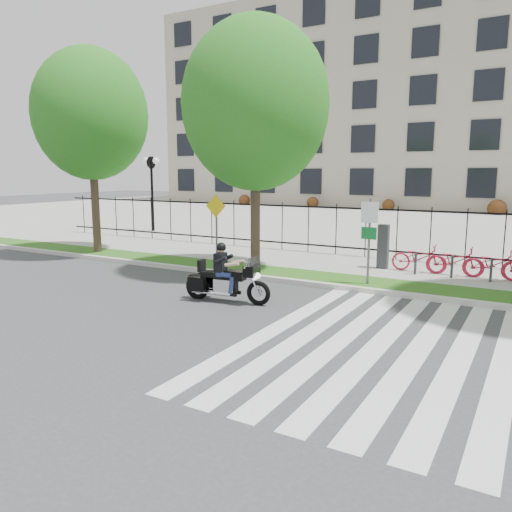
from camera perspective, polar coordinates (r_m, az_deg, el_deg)
The scene contains 15 objects.
ground at distance 12.24m, azimuth -6.74°, elevation -6.56°, with size 120.00×120.00×0.00m, color #38383B.
curb at distance 15.59m, azimuth 2.30°, elevation -2.69°, with size 60.00×0.20×0.15m, color beige.
grass_verge at distance 16.33m, azimuth 3.69°, elevation -2.14°, with size 60.00×1.50×0.15m, color #214E13.
sidewalk at distance 18.56m, azimuth 7.12°, elevation -0.77°, with size 60.00×3.50×0.15m, color #9F9D94.
plaza at distance 35.27m, azimuth 18.35°, elevation 3.67°, with size 80.00×34.00×0.10m, color #9F9D94.
crosswalk_stripes at distance 10.23m, azimuth 15.84°, elevation -10.11°, with size 5.70×8.00×0.01m, color silver, non-canonical shape.
iron_fence at distance 20.02m, azimuth 9.14°, elevation 3.05°, with size 30.00×0.06×2.00m, color black, non-canonical shape.
office_building at distance 55.16m, azimuth 23.35°, elevation 15.69°, with size 60.00×21.90×20.15m.
lamp_post_left at distance 28.66m, azimuth -11.85°, elevation 9.03°, with size 1.06×0.70×4.25m.
street_tree_0 at distance 21.49m, azimuth -18.38°, elevation 15.09°, with size 4.49×4.49×8.07m.
street_tree_1 at distance 16.71m, azimuth -0.08°, elevation 16.86°, with size 4.78×4.78×8.11m.
bike_share_station at distance 16.83m, azimuth 27.03°, elevation -0.94°, with size 7.76×0.85×1.50m.
sign_pole_regulatory at distance 14.71m, azimuth 12.81°, elevation 2.91°, with size 0.50×0.09×2.50m.
sign_pole_warning at distance 17.06m, azimuth -4.58°, elevation 4.02°, with size 0.78×0.09×2.49m.
motorcycle_rider at distance 13.12m, azimuth -3.42°, elevation -2.57°, with size 2.46×0.84×1.90m.
Camera 1 is at (7.08, -9.39, 3.39)m, focal length 35.00 mm.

